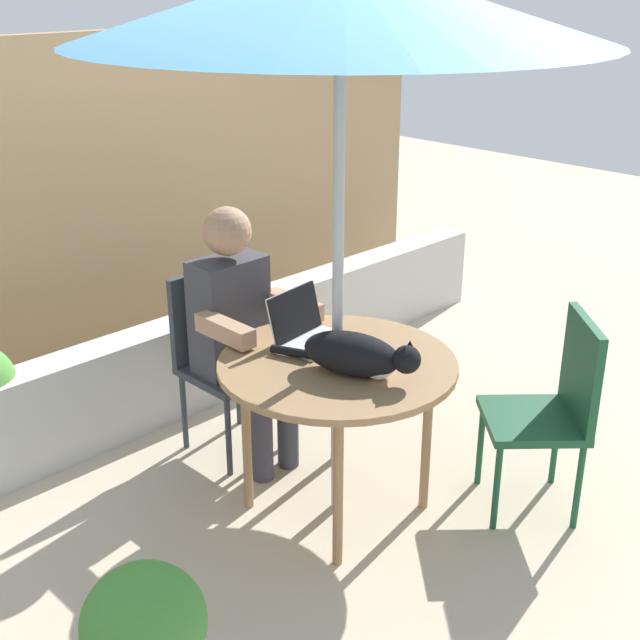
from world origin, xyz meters
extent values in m
plane|color=#BCAD93|center=(0.00, 0.00, 0.00)|extent=(14.00, 14.00, 0.00)
cube|color=tan|center=(0.00, 1.98, 0.94)|extent=(5.34, 0.08, 1.88)
cube|color=beige|center=(0.00, 1.20, 0.25)|extent=(4.81, 0.20, 0.51)
cylinder|color=#9E754C|center=(0.00, 0.00, 0.69)|extent=(0.98, 0.98, 0.03)
cylinder|color=#9E754C|center=(0.27, 0.27, 0.34)|extent=(0.04, 0.04, 0.68)
cylinder|color=#9E754C|center=(-0.27, 0.27, 0.34)|extent=(0.04, 0.04, 0.68)
cylinder|color=#9E754C|center=(-0.27, -0.27, 0.34)|extent=(0.04, 0.04, 0.68)
cylinder|color=#9E754C|center=(0.27, -0.27, 0.34)|extent=(0.04, 0.04, 0.68)
cylinder|color=#B7B7BC|center=(0.00, 0.00, 1.03)|extent=(0.04, 0.04, 2.07)
cube|color=#33383F|center=(0.00, 0.69, 0.42)|extent=(0.40, 0.40, 0.04)
cube|color=#33383F|center=(0.00, 0.87, 0.66)|extent=(0.40, 0.04, 0.44)
cylinder|color=#33383F|center=(0.17, 0.86, 0.20)|extent=(0.03, 0.03, 0.40)
cylinder|color=#33383F|center=(-0.17, 0.86, 0.20)|extent=(0.03, 0.03, 0.40)
cylinder|color=#33383F|center=(-0.17, 0.52, 0.20)|extent=(0.03, 0.03, 0.40)
cylinder|color=#33383F|center=(0.17, 0.52, 0.20)|extent=(0.03, 0.03, 0.40)
cube|color=#194C2D|center=(0.60, -0.57, 0.42)|extent=(0.57, 0.57, 0.04)
cube|color=#194C2D|center=(0.73, -0.69, 0.66)|extent=(0.30, 0.31, 0.44)
cylinder|color=#194C2D|center=(0.60, -0.81, 0.20)|extent=(0.03, 0.03, 0.40)
cylinder|color=#194C2D|center=(0.84, -0.56, 0.20)|extent=(0.03, 0.03, 0.40)
cylinder|color=#194C2D|center=(0.59, -0.33, 0.20)|extent=(0.03, 0.03, 0.40)
cylinder|color=#194C2D|center=(0.36, -0.58, 0.20)|extent=(0.03, 0.03, 0.40)
cube|color=#3F3F47|center=(0.00, 0.69, 0.71)|extent=(0.34, 0.20, 0.54)
sphere|color=tan|center=(0.00, 0.68, 1.11)|extent=(0.22, 0.22, 0.22)
cube|color=#383842|center=(-0.08, 0.54, 0.49)|extent=(0.12, 0.30, 0.12)
cylinder|color=#383842|center=(-0.08, 0.39, 0.22)|extent=(0.10, 0.10, 0.44)
cube|color=#383842|center=(0.08, 0.54, 0.49)|extent=(0.12, 0.30, 0.12)
cylinder|color=#383842|center=(0.08, 0.39, 0.22)|extent=(0.10, 0.10, 0.44)
cube|color=tan|center=(-0.20, 0.47, 0.76)|extent=(0.08, 0.32, 0.08)
cube|color=tan|center=(0.20, 0.47, 0.76)|extent=(0.08, 0.32, 0.08)
cube|color=silver|center=(0.05, 0.19, 0.71)|extent=(0.33, 0.26, 0.02)
cube|color=black|center=(0.04, 0.29, 0.82)|extent=(0.31, 0.10, 0.20)
cube|color=silver|center=(0.04, 0.30, 0.82)|extent=(0.30, 0.10, 0.20)
ellipsoid|color=black|center=(-0.04, -0.12, 0.79)|extent=(0.32, 0.44, 0.17)
sphere|color=black|center=(0.04, -0.33, 0.81)|extent=(0.11, 0.11, 0.11)
ellipsoid|color=white|center=(0.00, -0.22, 0.75)|extent=(0.15, 0.15, 0.09)
cylinder|color=black|center=(-0.11, 0.16, 0.73)|extent=(0.10, 0.18, 0.04)
cone|color=black|center=(0.01, -0.34, 0.86)|extent=(0.04, 0.04, 0.03)
cone|color=black|center=(0.06, -0.32, 0.86)|extent=(0.04, 0.04, 0.03)
ellipsoid|color=#3D7F33|center=(-1.27, -0.47, 0.47)|extent=(0.36, 0.36, 0.34)
camera|label=1|loc=(-2.23, -2.15, 2.18)|focal=47.35mm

